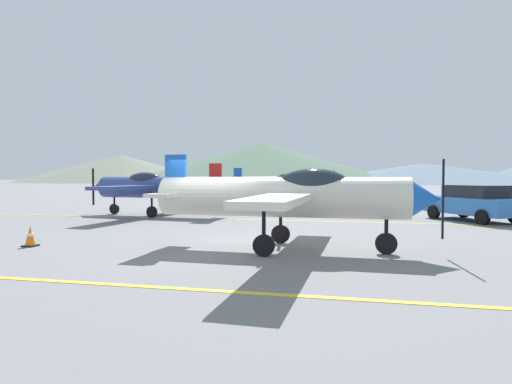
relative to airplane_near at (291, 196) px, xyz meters
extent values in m
plane|color=slate|center=(-2.33, 0.20, -1.49)|extent=(400.00, 400.00, 0.00)
cube|color=yellow|center=(-2.33, -4.46, -1.49)|extent=(80.00, 0.16, 0.01)
cube|color=yellow|center=(-2.33, 7.68, -1.49)|extent=(80.00, 0.16, 0.01)
cylinder|color=silver|center=(-0.30, 0.01, -0.04)|extent=(6.83, 1.31, 1.10)
cone|color=blue|center=(3.45, -0.11, -0.04)|extent=(0.73, 0.96, 0.93)
cube|color=black|center=(3.85, -0.12, -0.04)|extent=(0.04, 0.12, 2.00)
ellipsoid|color=#1E2833|center=(0.60, -0.02, 0.29)|extent=(2.03, 0.96, 0.90)
cube|color=silver|center=(0.10, 0.00, 0.01)|extent=(1.37, 8.83, 0.16)
cube|color=silver|center=(-3.39, 0.10, 0.01)|extent=(0.78, 2.62, 0.10)
cube|color=blue|center=(-3.39, 0.10, 0.56)|extent=(0.63, 0.14, 1.20)
cylinder|color=black|center=(2.50, -0.08, -0.71)|extent=(0.10, 0.10, 1.00)
cylinder|color=black|center=(2.50, -0.08, -1.21)|extent=(0.56, 0.14, 0.56)
cylinder|color=black|center=(-0.53, -1.08, -0.71)|extent=(0.10, 0.10, 1.00)
cylinder|color=black|center=(-0.53, -1.08, -1.21)|extent=(0.56, 0.14, 0.56)
cylinder|color=black|center=(-0.46, 1.11, -0.71)|extent=(0.10, 0.10, 1.00)
cylinder|color=black|center=(-0.46, 1.11, -1.21)|extent=(0.56, 0.14, 0.56)
cylinder|color=#33478C|center=(-7.97, 8.76, -0.04)|extent=(6.88, 1.81, 1.10)
cone|color=red|center=(-11.70, 9.16, -0.04)|extent=(0.79, 1.00, 0.93)
cube|color=black|center=(-12.10, 9.20, -0.04)|extent=(0.05, 0.12, 2.00)
ellipsoid|color=#1E2833|center=(-8.87, 8.85, 0.29)|extent=(2.08, 1.11, 0.90)
cube|color=#33478C|center=(-8.37, 8.80, 0.01)|extent=(2.02, 8.86, 0.16)
cube|color=#33478C|center=(-4.89, 8.43, 0.01)|extent=(0.97, 2.66, 0.10)
cube|color=red|center=(-4.89, 8.43, 0.56)|extent=(0.64, 0.19, 1.20)
cylinder|color=black|center=(-10.75, 9.06, -0.71)|extent=(0.10, 0.10, 1.00)
cylinder|color=black|center=(-10.75, 9.06, -1.21)|extent=(0.57, 0.18, 0.56)
cylinder|color=black|center=(-7.66, 9.83, -0.71)|extent=(0.10, 0.10, 1.00)
cylinder|color=black|center=(-7.66, 9.83, -1.21)|extent=(0.57, 0.18, 0.56)
cylinder|color=black|center=(-7.89, 7.65, -0.71)|extent=(0.10, 0.10, 1.00)
cylinder|color=black|center=(-7.89, 7.65, -1.21)|extent=(0.57, 0.18, 0.56)
cylinder|color=#33478C|center=(-3.68, 19.15, -0.04)|extent=(6.88, 2.01, 1.10)
cone|color=blue|center=(0.03, 18.64, -0.04)|extent=(0.82, 1.02, 0.93)
cube|color=black|center=(0.43, 18.59, -0.04)|extent=(0.06, 0.12, 2.00)
ellipsoid|color=#1E2833|center=(-2.79, 19.03, 0.29)|extent=(2.10, 1.16, 0.90)
cube|color=#33478C|center=(-3.28, 19.10, 0.01)|extent=(2.28, 8.86, 0.16)
cube|color=#33478C|center=(-6.75, 19.57, 0.01)|extent=(1.04, 2.67, 0.10)
cube|color=blue|center=(-6.75, 19.57, 0.56)|extent=(0.64, 0.20, 1.20)
cylinder|color=black|center=(-0.91, 18.77, -0.71)|extent=(0.10, 0.10, 1.00)
cylinder|color=black|center=(-0.91, 18.77, -1.21)|extent=(0.57, 0.19, 0.56)
cylinder|color=black|center=(-4.03, 18.09, -0.71)|extent=(0.10, 0.10, 1.00)
cylinder|color=black|center=(-4.03, 18.09, -1.21)|extent=(0.57, 0.19, 0.56)
cylinder|color=black|center=(-3.73, 20.27, -0.71)|extent=(0.10, 0.10, 1.00)
cylinder|color=black|center=(-3.73, 20.27, -1.21)|extent=(0.57, 0.19, 0.56)
cube|color=#3372BF|center=(6.95, 9.42, -0.80)|extent=(3.77, 4.61, 0.75)
cube|color=black|center=(7.03, 9.29, -0.15)|extent=(2.60, 2.88, 0.55)
cylinder|color=black|center=(6.99, 11.10, -1.17)|extent=(0.52, 0.66, 0.64)
cylinder|color=black|center=(5.45, 10.17, -1.17)|extent=(0.52, 0.66, 0.64)
cylinder|color=black|center=(6.92, 7.74, -1.17)|extent=(0.52, 0.66, 0.64)
cube|color=black|center=(-7.41, -1.02, -1.47)|extent=(0.36, 0.36, 0.04)
cone|color=orange|center=(-7.41, -1.02, -1.18)|extent=(0.29, 0.29, 0.55)
cylinder|color=white|center=(-7.41, -1.02, -1.15)|extent=(0.20, 0.20, 0.08)
cone|color=slate|center=(-79.15, 127.56, 3.36)|extent=(70.45, 70.45, 9.69)
cone|color=#4C6651|center=(-26.84, 124.05, 4.95)|extent=(88.06, 88.06, 12.88)
cone|color=slate|center=(23.39, 129.94, 1.54)|extent=(82.15, 82.15, 6.06)
camera|label=1|loc=(1.62, -11.59, 0.53)|focal=30.12mm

